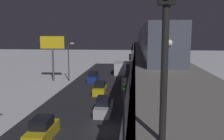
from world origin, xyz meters
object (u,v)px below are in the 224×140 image
Objects in this scene: traffic_light_far at (132,56)px; sedan_yellow at (100,89)px; subway_train at (148,38)px; traffic_light_near at (124,109)px; sedan_silver at (104,107)px; rail_signal at (166,23)px; sedan_yellow_2 at (42,130)px; sedan_blue at (93,77)px; box_truck at (120,68)px; traffic_light_mid at (130,69)px; traffic_light_distant at (133,51)px; commercial_billboard at (52,47)px.

sedan_yellow is at bearing 76.20° from traffic_light_far.
subway_train reaches higher than traffic_light_near.
sedan_yellow is 9.62m from sedan_silver.
rail_signal reaches higher than sedan_silver.
sedan_yellow_2 is 0.73× the size of traffic_light_far.
sedan_blue is 27.29m from sedan_yellow_2.
box_truck is at bearing -97.33° from sedan_yellow_2.
sedan_blue is (2.80, -10.18, 0.01)m from sedan_yellow.
traffic_light_mid is at bearing 124.19° from sedan_blue.
rail_signal is 51.46m from traffic_light_far.
rail_signal reaches higher than traffic_light_far.
sedan_yellow is 20.00m from traffic_light_far.
subway_train is 8.67× the size of traffic_light_far.
traffic_light_far is (-4.70, -19.14, 3.41)m from sedan_yellow.
traffic_light_distant is (-7.50, -56.25, 3.40)m from sedan_yellow_2.
sedan_silver is 1.03× the size of sedan_yellow_2.
traffic_light_mid is (-2.70, 21.06, 2.85)m from box_truck.
commercial_billboard is at bearing 138.15° from sedan_yellow.
sedan_yellow_2 is 0.73× the size of traffic_light_distant.
box_truck is 0.83× the size of commercial_billboard.
traffic_light_near and traffic_light_mid have the same top height.
commercial_billboard is (10.74, -9.62, 6.04)m from sedan_yellow.
sedan_silver is 12.26m from traffic_light_near.
sedan_yellow_2 is at bearing 78.31° from traffic_light_far.
traffic_light_mid is 18.85m from commercial_billboard.
sedan_yellow_2 is at bearing 82.67° from box_truck.
traffic_light_far reaches higher than sedan_yellow.
rail_signal is 0.62× the size of traffic_light_distant.
sedan_silver is 28.93m from traffic_light_far.
sedan_yellow_2 is at bearing 65.23° from traffic_light_mid.
subway_train is 6.23× the size of commercial_billboard.
sedan_yellow is at bearing 100.79° from sedan_silver.
subway_train is 13.12m from traffic_light_far.
sedan_yellow is (7.73, 7.18, -7.91)m from subway_train.
traffic_light_near is at bearing -82.94° from rail_signal.
sedan_blue is 11.13m from box_truck.
commercial_billboard reaches higher than sedan_silver.
commercial_billboard is at bearing 31.65° from traffic_light_far.
sedan_blue is 0.65× the size of traffic_light_distant.
rail_signal reaches higher than traffic_light_near.
sedan_yellow_2 is 0.73× the size of traffic_light_mid.
traffic_light_far reaches higher than sedan_silver.
rail_signal is 33.77m from sedan_yellow.
traffic_light_mid is (-7.50, -16.25, 3.40)m from sedan_yellow_2.
box_truck is 1.16× the size of traffic_light_mid.
sedan_yellow_2 is at bearing 90.00° from sedan_blue.
box_truck is (-4.80, -37.32, 0.55)m from sedan_yellow_2.
rail_signal is at bearing 94.47° from box_truck.
sedan_silver is at bearing 123.34° from commercial_billboard.
traffic_light_near is at bearing 90.00° from traffic_light_far.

